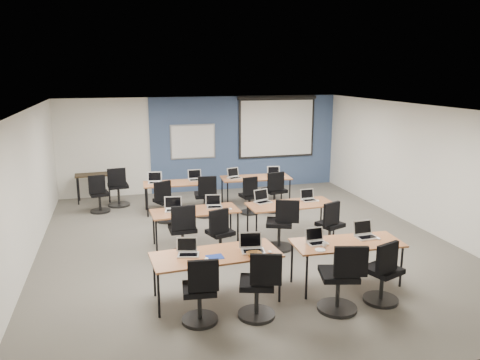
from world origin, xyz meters
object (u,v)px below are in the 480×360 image
object	(u,v)px
spare_chair_a	(118,190)
laptop_8	(155,180)
laptop_1	(252,247)
spare_chair_b	(99,197)
task_chair_4	(183,234)
laptop_7	(308,198)
task_chair_5	(220,237)
laptop_3	(365,233)
task_chair_10	(250,198)
task_chair_8	(165,205)
task_chair_11	(275,195)
training_table_mid_left	(195,213)
laptop_9	(195,178)
laptop_10	(234,176)
task_chair_0	(200,296)
task_chair_2	(341,283)
laptop_2	(316,240)
training_table_front_right	(347,245)
task_chair_6	(281,228)
laptop_5	(214,204)
training_table_front_left	(216,257)
task_chair_1	(259,290)
training_table_back_left	(178,184)
laptop_0	(188,251)
task_chair_9	(206,199)
training_table_mid_right	(291,206)
task_chair_7	(330,229)
projector_screen	(277,124)
utility_table	(93,178)
laptop_6	(262,199)
laptop_11	(275,174)
training_table_back_right	(256,179)

from	to	relation	value
spare_chair_a	laptop_8	bearing A→B (deg)	-44.41
laptop_1	spare_chair_b	xyz separation A→B (m)	(-2.37, 5.14, -0.40)
task_chair_4	laptop_7	distance (m)	2.84
task_chair_5	laptop_3	bearing A→B (deg)	-54.65
task_chair_10	laptop_1	bearing A→B (deg)	-117.08
task_chair_8	task_chair_11	xyz separation A→B (m)	(2.69, 0.10, 0.02)
laptop_1	training_table_mid_left	bearing A→B (deg)	110.30
laptop_9	laptop_10	xyz separation A→B (m)	(0.99, -0.03, -0.00)
task_chair_0	task_chair_2	xyz separation A→B (m)	(2.00, -0.20, 0.03)
laptop_2	task_chair_2	size ratio (longest dim) A/B	0.29
laptop_7	training_table_mid_left	bearing A→B (deg)	-178.86
training_table_front_right	task_chair_4	xyz separation A→B (m)	(-2.37, 1.89, -0.26)
task_chair_6	laptop_7	world-z (taller)	task_chair_6
task_chair_0	task_chair_5	xyz separation A→B (m)	(0.78, 2.24, -0.01)
laptop_5	task_chair_8	xyz separation A→B (m)	(-0.82, 1.56, -0.38)
training_table_front_left	task_chair_1	world-z (taller)	task_chair_1
training_table_back_left	task_chair_10	size ratio (longest dim) A/B	1.78
laptop_0	spare_chair_b	distance (m)	5.24
task_chair_9	laptop_9	bearing A→B (deg)	104.33
task_chair_1	task_chair_2	world-z (taller)	task_chair_2
training_table_mid_right	task_chair_7	xyz separation A→B (m)	(0.52, -0.78, -0.29)
projector_screen	task_chair_5	distance (m)	5.92
laptop_2	laptop_5	world-z (taller)	laptop_5
task_chair_2	utility_table	size ratio (longest dim) A/B	1.17
laptop_6	task_chair_5	bearing A→B (deg)	-156.87
training_table_front_right	laptop_11	size ratio (longest dim) A/B	5.37
laptop_1	laptop_2	size ratio (longest dim) A/B	1.16
projector_screen	training_table_front_right	distance (m)	6.83
training_table_back_left	spare_chair_a	xyz separation A→B (m)	(-1.43, 0.82, -0.25)
training_table_mid_right	laptop_8	xyz separation A→B (m)	(-2.53, 2.61, 0.11)
training_table_mid_left	task_chair_10	size ratio (longest dim) A/B	1.80
training_table_mid_right	laptop_0	size ratio (longest dim) A/B	5.77
laptop_2	task_chair_6	xyz separation A→B (m)	(0.01, 1.64, -0.36)
laptop_7	task_chair_11	xyz separation A→B (m)	(-0.16, 1.69, -0.36)
training_table_front_right	training_table_mid_left	size ratio (longest dim) A/B	1.03
laptop_1	task_chair_7	world-z (taller)	laptop_1
projector_screen	task_chair_5	world-z (taller)	projector_screen
training_table_front_left	task_chair_6	distance (m)	2.36
task_chair_2	task_chair_4	bearing A→B (deg)	139.37
task_chair_10	laptop_9	bearing A→B (deg)	133.16
task_chair_6	task_chair_11	size ratio (longest dim) A/B	1.00
laptop_2	spare_chair_a	bearing A→B (deg)	116.13
training_table_back_right	laptop_6	distance (m)	2.36
laptop_9	task_chair_11	bearing A→B (deg)	-22.95
laptop_1	laptop_7	bearing A→B (deg)	59.61
task_chair_2	task_chair_7	xyz separation A→B (m)	(0.95, 2.31, -0.04)
task_chair_7	task_chair_0	bearing A→B (deg)	-165.43
laptop_1	task_chair_5	xyz separation A→B (m)	(-0.14, 1.61, -0.40)
task_chair_1	spare_chair_a	size ratio (longest dim) A/B	0.98
laptop_7	laptop_10	world-z (taller)	laptop_10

